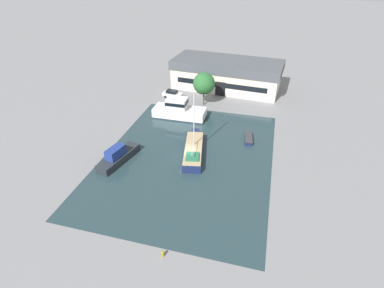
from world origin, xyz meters
TOP-DOWN VIEW (x-y plane):
  - ground_plane at (0.00, 0.00)m, footprint 440.00×440.00m
  - water_canal at (0.00, 0.00)m, footprint 26.94×36.05m
  - warehouse_building at (1.01, 31.84)m, footprint 26.87×13.59m
  - quay_tree_near_building at (-2.12, 20.58)m, footprint 4.69×4.69m
  - parked_car at (-9.99, 22.59)m, footprint 4.78×2.32m
  - sailboat_moored at (0.63, 1.37)m, footprint 4.85×11.90m
  - motor_cruiser at (-5.65, 13.54)m, footprint 10.64×4.20m
  - small_dinghy at (9.06, 7.99)m, footprint 1.79×4.10m
  - cabin_boat at (-10.52, -3.85)m, footprint 4.11×8.65m
  - mooring_bollard at (2.44, -18.96)m, footprint 0.36×0.36m

SIDE VIEW (x-z plane):
  - ground_plane at x=0.00m, z-range 0.00..0.00m
  - water_canal at x=0.00m, z-range 0.00..0.01m
  - small_dinghy at x=9.06m, z-range 0.01..0.72m
  - mooring_bollard at x=2.44m, z-range 0.02..0.81m
  - sailboat_moored at x=0.63m, z-range -4.80..6.31m
  - parked_car at x=-9.99m, z-range 0.00..1.73m
  - cabin_boat at x=-10.52m, z-range -0.41..2.35m
  - motor_cruiser at x=-5.65m, z-range -0.55..3.52m
  - warehouse_building at x=1.01m, z-range 0.04..6.90m
  - quay_tree_near_building at x=-2.12m, z-range 1.29..8.56m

